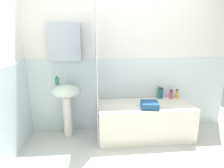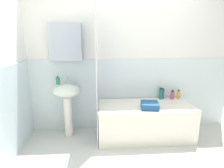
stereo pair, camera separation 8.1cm
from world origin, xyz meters
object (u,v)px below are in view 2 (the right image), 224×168
Objects in this scene: body_wash_bottle at (163,94)px; towel_folded at (150,105)px; sink at (67,99)px; conditioner_bottle at (178,95)px; bathtub at (144,121)px; lotion_bottle at (161,94)px; shampoo_bottle at (172,95)px; soap_dispenser at (58,81)px.

towel_folded is (-0.33, -0.41, -0.04)m from body_wash_bottle.
conditioner_bottle is (1.82, 0.11, -0.01)m from sink.
towel_folded is (0.03, -0.15, 0.31)m from bathtub.
sink is at bearing -175.18° from lotion_bottle.
lotion_bottle reaches higher than body_wash_bottle.
conditioner_bottle is at bearing -3.87° from body_wash_bottle.
conditioner_bottle is at bearing 3.45° from sink.
body_wash_bottle is (1.56, 0.13, 0.00)m from sink.
body_wash_bottle reaches higher than conditioner_bottle.
sink reaches higher than towel_folded.
conditioner_bottle is at bearing -3.58° from lotion_bottle.
conditioner_bottle is at bearing 1.58° from shampoo_bottle.
body_wash_bottle is 0.04m from lotion_bottle.
bathtub is 7.50× the size of lotion_bottle.
towel_folded is at bearing -141.64° from shampoo_bottle.
lotion_bottle is (1.52, 0.13, 0.01)m from sink.
bathtub is 8.01× the size of body_wash_bottle.
towel_folded is at bearing -12.83° from sink.
lotion_bottle is (-0.19, 0.02, 0.02)m from shampoo_bottle.
sink reaches higher than lotion_bottle.
conditioner_bottle is 0.26m from body_wash_bottle.
soap_dispenser is 0.09× the size of bathtub.
towel_folded is at bearing -146.72° from conditioner_bottle.
conditioner_bottle is at bearing 33.28° from towel_folded.
conditioner_bottle reaches higher than towel_folded.
shampoo_bottle reaches higher than towel_folded.
lotion_bottle reaches higher than towel_folded.
conditioner_bottle is at bearing 21.41° from bathtub.
conditioner_bottle is at bearing 2.77° from soap_dispenser.
sink reaches higher than conditioner_bottle.
shampoo_bottle is (-0.10, -0.00, -0.00)m from conditioner_bottle.
conditioner_bottle is 0.88× the size of body_wash_bottle.
body_wash_bottle reaches higher than shampoo_bottle.
body_wash_bottle is 0.71× the size of towel_folded.
lotion_bottle is at bearing 178.30° from body_wash_bottle.
bathtub is at bearing 100.79° from towel_folded.
soap_dispenser is at bearing 167.73° from towel_folded.
sink is at bearing -6.81° from soap_dispenser.
body_wash_bottle is at bearing 176.13° from conditioner_bottle.
sink reaches higher than bathtub.
soap_dispenser is 1.97m from conditioner_bottle.
lotion_bottle is at bearing 4.82° from sink.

